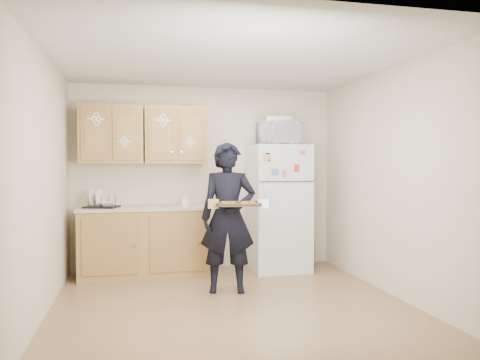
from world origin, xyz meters
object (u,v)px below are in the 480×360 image
baking_tray (238,205)px  dish_rack (102,201)px  microwave (278,134)px  person (228,217)px  refrigerator (279,208)px

baking_tray → dish_rack: dish_rack is taller
microwave → baking_tray: bearing=-120.8°
person → refrigerator: bearing=56.5°
refrigerator → person: 1.28m
microwave → dish_rack: 2.45m
baking_tray → microwave: bearing=65.5°
baking_tray → microwave: size_ratio=0.85×
dish_rack → baking_tray: bearing=-39.1°
person → dish_rack: 1.70m
refrigerator → microwave: microwave is taller
refrigerator → dish_rack: refrigerator is taller
refrigerator → baking_tray: refrigerator is taller
baking_tray → dish_rack: size_ratio=1.20×
person → microwave: size_ratio=3.05×
refrigerator → baking_tray: (-0.83, -1.23, 0.16)m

